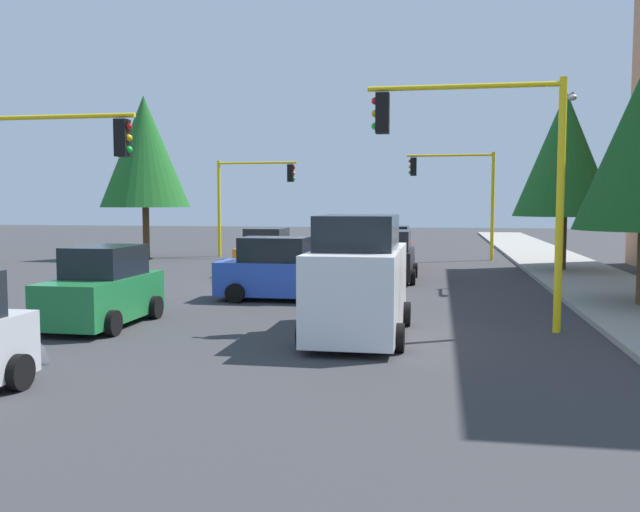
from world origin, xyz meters
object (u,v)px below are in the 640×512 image
Objects in this scene: traffic_signal_far_left at (458,184)px; car_blue at (279,272)px; car_orange at (266,254)px; car_black at (389,258)px; street_lamp_curbside at (563,167)px; tree_roadside_mid at (565,154)px; traffic_signal_far_right at (251,188)px; traffic_signal_near_right at (42,172)px; tree_opposite_side at (144,152)px; car_green at (103,290)px; traffic_signal_near_left at (483,155)px; car_red at (393,249)px; delivery_van_white at (359,281)px.

car_blue is (16.00, -5.87, -3.13)m from traffic_signal_far_left.
car_black is at bearing 77.70° from car_orange.
street_lamp_curbside is 4.53m from tree_roadside_mid.
traffic_signal_far_right is 1.36× the size of car_blue.
car_blue is at bearing 18.91° from traffic_signal_far_right.
traffic_signal_near_right is 0.96× the size of traffic_signal_far_left.
tree_roadside_mid is (6.00, 15.65, 1.29)m from traffic_signal_far_right.
car_orange is 7.27m from car_blue.
car_blue is (6.92, 2.23, -0.00)m from car_orange.
traffic_signal_near_right is 17.70m from street_lamp_curbside.
traffic_signal_far_right is at bearing -90.00° from traffic_signal_far_left.
car_green is at bearing 21.60° from tree_opposite_side.
traffic_signal_near_left is 24.63m from tree_opposite_side.
car_orange is (9.08, 3.25, -2.93)m from traffic_signal_far_right.
tree_roadside_mid is at bearing 69.03° from traffic_signal_far_right.
car_red is 0.92× the size of car_black.
traffic_signal_far_right is 1.42× the size of car_green.
street_lamp_curbside is 11.46m from car_blue.
traffic_signal_far_left is at bearing 90.00° from traffic_signal_far_right.
tree_opposite_side is 2.35× the size of car_red.
street_lamp_curbside is 0.80× the size of tree_opposite_side.
tree_roadside_mid is at bearing 35.64° from traffic_signal_far_left.
delivery_van_white is 6.45m from car_green.
car_red is (-16.18, -0.33, -0.39)m from delivery_van_white.
traffic_signal_near_right is 17.28m from car_red.
car_blue is at bearing 37.72° from tree_opposite_side.
car_red and car_green have the same top height.
traffic_signal_far_right is 1.12× the size of delivery_van_white.
car_orange is at bearing -156.30° from delivery_van_white.
tree_opposite_side is at bearing -112.55° from street_lamp_curbside.
traffic_signal_far_right is 13.62m from car_black.
tree_roadside_mid reaches higher than traffic_signal_near_right.
tree_roadside_mid is (4.00, 21.00, -0.67)m from tree_opposite_side.
traffic_signal_near_left is 1.10× the size of traffic_signal_far_right.
street_lamp_curbside is at bearing -10.33° from tree_roadside_mid.
street_lamp_curbside is 16.89m from car_green.
traffic_signal_far_left is at bearing -161.37° from street_lamp_curbside.
tree_roadside_mid is (-14.00, 15.66, 1.25)m from traffic_signal_near_right.
car_orange is 0.99× the size of car_green.
tree_opposite_side is 2.35× the size of car_orange.
tree_roadside_mid is (-14.00, 4.27, 0.94)m from traffic_signal_near_left.
street_lamp_curbside is 1.77× the size of car_blue.
tree_opposite_side reaches higher than traffic_signal_far_left.
car_black is at bearing 59.27° from tree_opposite_side.
car_black is (10.23, 8.50, -2.93)m from traffic_signal_far_right.
traffic_signal_far_left is 0.81× the size of street_lamp_curbside.
tree_opposite_side is 16.83m from car_black.
traffic_signal_far_left is at bearing -144.36° from tree_roadside_mid.
street_lamp_curbside is 1.46× the size of delivery_van_white.
delivery_van_white is (21.30, 8.61, -2.55)m from traffic_signal_far_right.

